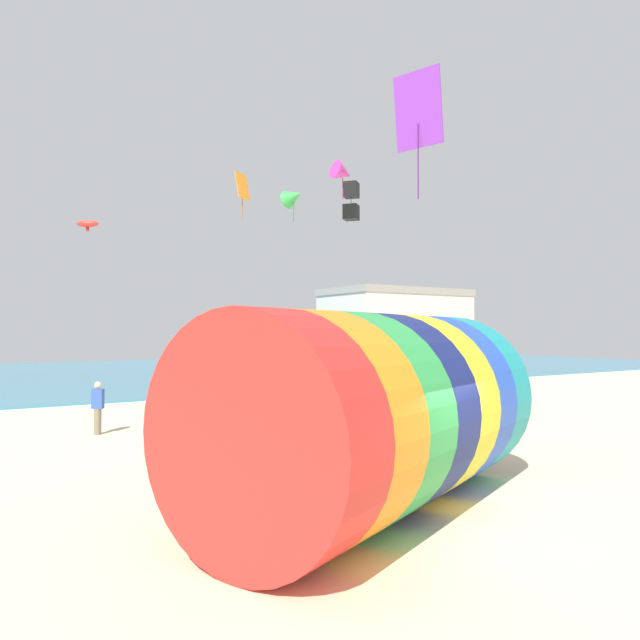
# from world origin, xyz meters

# --- Properties ---
(ground_plane) EXTENTS (120.00, 120.00, 0.00)m
(ground_plane) POSITION_xyz_m (0.00, 0.00, 0.00)
(ground_plane) COLOR beige
(sea) EXTENTS (120.00, 40.00, 0.10)m
(sea) POSITION_xyz_m (0.00, 41.40, 0.05)
(sea) COLOR teal
(sea) RESTS_ON ground
(giant_inflatable_tube) EXTENTS (8.62, 6.55, 3.79)m
(giant_inflatable_tube) POSITION_xyz_m (-0.51, 1.67, 1.89)
(giant_inflatable_tube) COLOR red
(giant_inflatable_tube) RESTS_ON ground
(kite_handler) EXTENTS (0.27, 0.39, 1.74)m
(kite_handler) POSITION_xyz_m (3.77, 3.68, 0.89)
(kite_handler) COLOR black
(kite_handler) RESTS_ON ground
(kite_black_box) EXTENTS (0.85, 0.85, 1.72)m
(kite_black_box) POSITION_xyz_m (6.73, 12.94, 9.03)
(kite_black_box) COLOR black
(kite_green_delta) EXTENTS (1.19, 1.30, 1.74)m
(kite_green_delta) POSITION_xyz_m (5.75, 16.26, 9.77)
(kite_green_delta) COLOR green
(kite_red_parafoil) EXTENTS (0.90, 0.71, 0.44)m
(kite_red_parafoil) POSITION_xyz_m (-3.26, 16.64, 7.66)
(kite_red_parafoil) COLOR red
(kite_orange_diamond) EXTENTS (0.86, 0.65, 2.05)m
(kite_orange_diamond) POSITION_xyz_m (3.26, 16.53, 9.97)
(kite_orange_diamond) COLOR orange
(kite_magenta_delta) EXTENTS (0.89, 0.75, 1.43)m
(kite_magenta_delta) POSITION_xyz_m (4.61, 10.43, 9.34)
(kite_magenta_delta) COLOR #D1339E
(kite_purple_diamond) EXTENTS (0.57, 1.14, 2.78)m
(kite_purple_diamond) POSITION_xyz_m (1.15, 2.31, 8.25)
(kite_purple_diamond) COLOR purple
(bystander_near_water) EXTENTS (0.42, 0.39, 1.72)m
(bystander_near_water) POSITION_xyz_m (8.15, 9.72, 0.88)
(bystander_near_water) COLOR #383D56
(bystander_near_water) RESTS_ON ground
(bystander_mid_beach) EXTENTS (0.42, 0.39, 1.76)m
(bystander_mid_beach) POSITION_xyz_m (-3.49, 13.00, 0.91)
(bystander_mid_beach) COLOR #726651
(bystander_mid_beach) RESTS_ON ground
(promenade_building) EXTENTS (10.22, 6.50, 6.58)m
(promenade_building) POSITION_xyz_m (20.08, 26.42, 3.30)
(promenade_building) COLOR beige
(promenade_building) RESTS_ON ground
(beach_flag) EXTENTS (0.47, 0.36, 2.25)m
(beach_flag) POSITION_xyz_m (6.23, 3.94, 1.99)
(beach_flag) COLOR silver
(beach_flag) RESTS_ON ground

